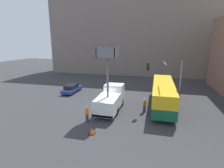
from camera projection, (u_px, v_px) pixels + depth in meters
name	position (u px, v px, depth m)	size (l,w,h in m)	color
ground_plane	(106.00, 108.00, 22.24)	(120.00, 120.00, 0.00)	#38383A
building_backdrop_far	(135.00, 34.00, 46.08)	(44.00, 10.00, 20.84)	gray
utility_truck	(110.00, 98.00, 21.16)	(2.37, 6.36, 7.63)	white
city_bus	(163.00, 92.00, 22.73)	(2.59, 12.06, 3.05)	#145638
traffic_light_pole	(168.00, 78.00, 20.24)	(4.00, 3.74, 6.12)	slate
road_worker_near_truck	(87.00, 114.00, 18.26)	(0.38, 0.38, 1.75)	navy
road_worker_directing	(144.00, 105.00, 20.74)	(0.38, 0.38, 1.78)	navy
traffic_cone_near_truck	(92.00, 131.00, 15.86)	(0.59, 0.59, 0.68)	black
parked_car_curbside	(72.00, 88.00, 29.08)	(1.71, 4.72, 1.38)	navy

